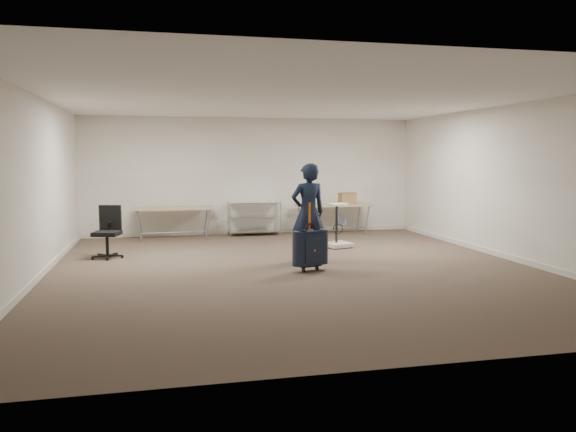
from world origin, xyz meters
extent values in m
plane|color=#403427|center=(0.00, 0.00, 0.00)|extent=(9.00, 9.00, 0.00)
plane|color=beige|center=(0.00, 4.50, 1.40)|extent=(8.00, 0.00, 8.00)
plane|color=beige|center=(0.00, -4.50, 1.40)|extent=(8.00, 0.00, 8.00)
plane|color=beige|center=(-4.00, 0.00, 1.40)|extent=(0.00, 9.00, 9.00)
plane|color=beige|center=(4.00, 0.00, 1.40)|extent=(0.00, 9.00, 9.00)
plane|color=white|center=(0.00, 0.00, 2.80)|extent=(8.00, 8.00, 0.00)
cube|color=silver|center=(0.00, 4.49, 0.05)|extent=(8.00, 0.02, 0.10)
cube|color=silver|center=(-3.99, 0.00, 0.05)|extent=(0.02, 9.00, 0.10)
cube|color=silver|center=(3.99, 0.00, 0.05)|extent=(0.02, 9.00, 0.10)
cube|color=tan|center=(-1.90, 3.95, 0.71)|extent=(1.80, 0.75, 0.03)
cylinder|color=gray|center=(-1.90, 3.95, 0.15)|extent=(1.50, 0.02, 0.02)
cylinder|color=gray|center=(-2.65, 3.65, 0.35)|extent=(0.13, 0.04, 0.69)
cylinder|color=gray|center=(-1.15, 3.65, 0.35)|extent=(0.13, 0.04, 0.69)
cylinder|color=gray|center=(-2.65, 4.25, 0.35)|extent=(0.13, 0.04, 0.69)
cylinder|color=gray|center=(-1.15, 4.25, 0.35)|extent=(0.13, 0.04, 0.69)
cube|color=tan|center=(1.90, 3.95, 0.71)|extent=(1.80, 0.75, 0.03)
cylinder|color=gray|center=(1.90, 3.95, 0.15)|extent=(1.50, 0.02, 0.02)
cylinder|color=gray|center=(1.15, 3.65, 0.35)|extent=(0.13, 0.04, 0.69)
cylinder|color=gray|center=(2.65, 3.65, 0.35)|extent=(0.13, 0.04, 0.69)
cylinder|color=gray|center=(1.15, 4.25, 0.35)|extent=(0.13, 0.04, 0.69)
cylinder|color=gray|center=(2.65, 4.25, 0.35)|extent=(0.13, 0.04, 0.69)
cylinder|color=silver|center=(-0.60, 3.98, 0.40)|extent=(0.02, 0.02, 0.80)
cylinder|color=silver|center=(0.60, 3.98, 0.40)|extent=(0.02, 0.02, 0.80)
cylinder|color=silver|center=(-0.60, 4.42, 0.40)|extent=(0.02, 0.02, 0.80)
cylinder|color=silver|center=(0.60, 4.42, 0.40)|extent=(0.02, 0.02, 0.80)
cube|color=silver|center=(0.00, 4.20, 0.10)|extent=(1.20, 0.45, 0.02)
cube|color=silver|center=(0.00, 4.20, 0.45)|extent=(1.20, 0.45, 0.02)
cube|color=silver|center=(0.00, 4.20, 0.78)|extent=(1.20, 0.45, 0.01)
imported|color=black|center=(0.39, 0.64, 0.88)|extent=(0.70, 0.51, 1.76)
cube|color=black|center=(0.20, -0.22, 0.39)|extent=(0.46, 0.35, 0.56)
cube|color=black|center=(0.20, -0.20, 0.09)|extent=(0.40, 0.27, 0.03)
cylinder|color=black|center=(0.08, -0.26, 0.04)|extent=(0.05, 0.08, 0.08)
cylinder|color=black|center=(0.33, -0.18, 0.04)|extent=(0.05, 0.08, 0.08)
torus|color=black|center=(0.20, -0.22, 0.71)|extent=(0.18, 0.08, 0.18)
cube|color=#DE5F0B|center=(0.20, -0.20, 0.91)|extent=(0.04, 0.02, 0.43)
cylinder|color=black|center=(-3.15, 1.77, 0.04)|extent=(0.59, 0.59, 0.09)
cylinder|color=black|center=(-3.15, 1.77, 0.24)|extent=(0.06, 0.06, 0.39)
cube|color=black|center=(-3.15, 1.77, 0.46)|extent=(0.55, 0.55, 0.08)
cube|color=black|center=(-3.10, 1.97, 0.73)|extent=(0.41, 0.16, 0.47)
cube|color=beige|center=(1.39, 2.01, 0.06)|extent=(0.61, 0.61, 0.08)
cylinder|color=black|center=(1.19, 1.81, 0.02)|extent=(0.06, 0.06, 0.04)
cylinder|color=black|center=(1.39, 2.06, 0.50)|extent=(0.05, 0.05, 0.79)
cube|color=beige|center=(1.39, 2.01, 0.89)|extent=(0.42, 0.38, 0.04)
torus|color=blue|center=(1.44, 1.93, 0.59)|extent=(0.27, 0.17, 0.24)
cube|color=#9B7848|center=(2.23, 3.91, 0.87)|extent=(0.39, 0.30, 0.28)
camera|label=1|loc=(-2.15, -8.97, 1.86)|focal=35.00mm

